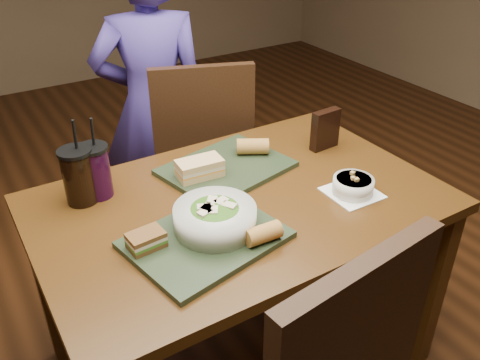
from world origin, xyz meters
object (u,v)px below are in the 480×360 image
object	(u,v)px
dining_table	(240,221)
tray_near	(206,239)
tray_far	(226,168)
soup_bowl	(353,185)
diner	(154,107)
baguette_far	(253,146)
sandwich_near	(146,240)
cup_berry	(95,171)
salad_bowl	(215,216)
baguette_near	(263,233)
sandwich_far	(200,168)
cup_cola	(79,176)
chip_bag	(325,129)
chair_far	(194,154)

from	to	relation	value
dining_table	tray_near	xyz separation A→B (m)	(-0.20, -0.14, 0.10)
tray_far	soup_bowl	world-z (taller)	soup_bowl
diner	tray_far	xyz separation A→B (m)	(-0.03, -0.72, 0.03)
soup_bowl	baguette_far	world-z (taller)	baguette_far
sandwich_near	baguette_far	bearing A→B (deg)	29.39
tray_near	soup_bowl	world-z (taller)	soup_bowl
tray_near	cup_berry	world-z (taller)	cup_berry
dining_table	baguette_far	world-z (taller)	baguette_far
salad_bowl	soup_bowl	xyz separation A→B (m)	(0.49, -0.05, -0.03)
baguette_near	baguette_far	bearing A→B (deg)	60.20
soup_bowl	baguette_far	bearing A→B (deg)	110.75
sandwich_near	sandwich_far	size ratio (longest dim) A/B	0.65
sandwich_far	cup_cola	world-z (taller)	cup_cola
tray_near	chip_bag	bearing A→B (deg)	22.78
sandwich_far	baguette_far	xyz separation A→B (m)	(0.24, 0.04, -0.00)
sandwich_far	diner	bearing A→B (deg)	79.01
dining_table	tray_far	distance (m)	0.22
tray_far	sandwich_near	xyz separation A→B (m)	(-0.42, -0.28, 0.03)
dining_table	cup_cola	xyz separation A→B (m)	(-0.44, 0.25, 0.18)
diner	soup_bowl	bearing A→B (deg)	119.03
tray_far	chip_bag	size ratio (longest dim) A/B	2.74
tray_far	sandwich_near	distance (m)	0.51
tray_far	cup_cola	distance (m)	0.51
cup_berry	diner	bearing A→B (deg)	53.78
chair_far	tray_near	xyz separation A→B (m)	(-0.38, -0.83, 0.20)
tray_far	sandwich_far	world-z (taller)	sandwich_far
baguette_near	chip_bag	xyz separation A→B (m)	(0.54, 0.38, 0.03)
baguette_far	salad_bowl	bearing A→B (deg)	-136.09
dining_table	diner	world-z (taller)	diner
soup_bowl	cup_berry	xyz separation A→B (m)	(-0.71, 0.43, 0.06)
baguette_far	tray_far	bearing A→B (deg)	-167.13
dining_table	cup_cola	size ratio (longest dim) A/B	4.55
chair_far	sandwich_near	xyz separation A→B (m)	(-0.54, -0.78, 0.24)
tray_far	chip_bag	distance (m)	0.42
dining_table	sandwich_near	bearing A→B (deg)	-165.04
diner	baguette_near	distance (m)	1.16
diner	cup_cola	xyz separation A→B (m)	(-0.52, -0.65, 0.12)
dining_table	salad_bowl	size ratio (longest dim) A/B	5.40
soup_bowl	cup_berry	size ratio (longest dim) A/B	0.60
baguette_far	cup_berry	size ratio (longest dim) A/B	0.42
dining_table	baguette_far	bearing A→B (deg)	48.74
diner	dining_table	bearing A→B (deg)	100.67
dining_table	salad_bowl	distance (m)	0.25
salad_bowl	soup_bowl	bearing A→B (deg)	-5.66
diner	chip_bag	bearing A→B (deg)	132.52
sandwich_near	diner	bearing A→B (deg)	65.76
baguette_near	dining_table	bearing A→B (deg)	72.92
chair_far	tray_far	world-z (taller)	chair_far
dining_table	baguette_near	size ratio (longest dim) A/B	12.54
tray_far	cup_cola	size ratio (longest dim) A/B	1.47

